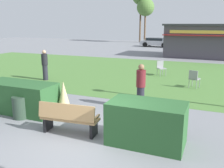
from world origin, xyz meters
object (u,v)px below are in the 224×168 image
object	(u,v)px
trash_bin	(20,107)
person_standing	(141,86)
tree_left_bg	(146,8)
cafe_chair_north	(161,67)
person_strolling	(45,65)
cafe_chair_west	(194,78)
parked_car_west_slot	(156,42)
park_bench	(69,118)

from	to	relation	value
trash_bin	person_standing	size ratio (longest dim) A/B	0.45
trash_bin	tree_left_bg	world-z (taller)	tree_left_bg
cafe_chair_north	person_strolling	distance (m)	6.86
cafe_chair_west	parked_car_west_slot	size ratio (longest dim) A/B	0.20
cafe_chair_north	parked_car_west_slot	distance (m)	19.47
cafe_chair_west	parked_car_west_slot	world-z (taller)	parked_car_west_slot
park_bench	tree_left_bg	bearing A→B (deg)	102.13
person_standing	tree_left_bg	bearing A→B (deg)	-37.11
person_strolling	parked_car_west_slot	size ratio (longest dim) A/B	0.39
cafe_chair_west	cafe_chair_north	world-z (taller)	same
cafe_chair_north	person_strolling	xyz separation A→B (m)	(-5.71, -3.78, 0.33)
park_bench	cafe_chair_north	bearing A→B (deg)	86.08
cafe_chair_north	parked_car_west_slot	bearing A→B (deg)	103.83
cafe_chair_north	person_strolling	size ratio (longest dim) A/B	0.53
trash_bin	tree_left_bg	xyz separation A→B (m)	(-5.36, 34.66, 5.18)
person_standing	tree_left_bg	xyz separation A→B (m)	(-8.81, 32.19, 4.69)
parked_car_west_slot	trash_bin	bearing A→B (deg)	-86.25
cafe_chair_west	park_bench	bearing A→B (deg)	-111.98
person_standing	tree_left_bg	size ratio (longest dim) A/B	0.24
tree_left_bg	person_strolling	bearing A→B (deg)	-85.20
park_bench	parked_car_west_slot	bearing A→B (deg)	98.08
trash_bin	person_standing	distance (m)	4.26
cafe_chair_north	tree_left_bg	bearing A→B (deg)	107.65
person_standing	tree_left_bg	world-z (taller)	tree_left_bg
trash_bin	person_strolling	world-z (taller)	person_strolling
person_strolling	cafe_chair_north	bearing A→B (deg)	-6.11
cafe_chair_west	person_strolling	size ratio (longest dim) A/B	0.53
cafe_chair_north	person_standing	distance (m)	6.49
cafe_chair_west	tree_left_bg	distance (m)	30.45
trash_bin	cafe_chair_west	world-z (taller)	cafe_chair_west
cafe_chair_west	tree_left_bg	size ratio (longest dim) A/B	0.13
cafe_chair_west	person_strolling	world-z (taller)	person_strolling
trash_bin	cafe_chair_north	xyz separation A→B (m)	(2.83, 8.92, 0.15)
cafe_chair_north	trash_bin	bearing A→B (deg)	-107.60
cafe_chair_north	person_strolling	world-z (taller)	person_strolling
parked_car_west_slot	tree_left_bg	size ratio (longest dim) A/B	0.62
trash_bin	cafe_chair_west	distance (m)	8.16
cafe_chair_west	person_strolling	distance (m)	7.98
cafe_chair_north	tree_left_bg	size ratio (longest dim) A/B	0.13
park_bench	person_standing	world-z (taller)	person_standing
person_standing	tree_left_bg	distance (m)	33.70
trash_bin	person_standing	bearing A→B (deg)	35.59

